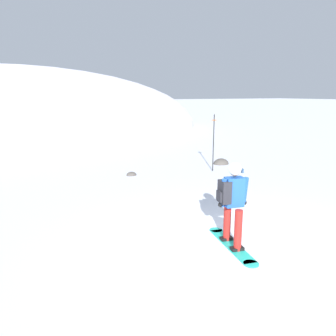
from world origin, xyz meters
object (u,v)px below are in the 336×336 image
Objects in this scene: piste_marker_near at (214,139)px; rock_dark at (131,175)px; snowboarder_main at (232,203)px; rock_mid at (221,164)px.

piste_marker_near reaches higher than rock_dark.
snowboarder_main reaches higher than rock_dark.
piste_marker_near is 1.91m from rock_mid.
piste_marker_near reaches higher than rock_mid.
rock_mid is at bearing 41.03° from piste_marker_near.
snowboarder_main is 4.69× the size of rock_dark.
snowboarder_main is 0.80× the size of piste_marker_near.
rock_mid is (4.21, 0.18, 0.00)m from rock_dark.
rock_mid is at bearing 55.82° from snowboarder_main.
piste_marker_near is 3.47m from rock_dark.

